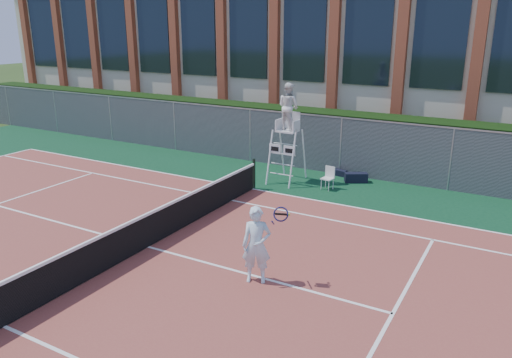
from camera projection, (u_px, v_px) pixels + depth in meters
The scene contains 12 objects.
ground at pixel (148, 248), 13.01m from camera, with size 120.00×120.00×0.00m, color #233814.
apron at pixel (172, 234), 13.84m from camera, with size 36.00×20.00×0.01m, color #0C351D.
tennis_court at pixel (148, 247), 13.01m from camera, with size 23.77×10.97×0.02m, color brown.
tennis_net at pixel (147, 229), 12.85m from camera, with size 0.10×11.30×1.10m.
fence at pixel (293, 141), 20.00m from camera, with size 40.00×0.06×2.20m, color #595E60, non-canonical shape.
hedge at pixel (306, 135), 21.00m from camera, with size 40.00×1.40×2.20m, color black.
building at pixel (368, 52), 26.70m from camera, with size 45.00×10.60×8.22m.
umpire_chair at pixel (288, 109), 17.80m from camera, with size 1.02×1.57×3.66m.
plastic_chair at pixel (329, 176), 17.51m from camera, with size 0.43×0.43×0.81m.
sports_bag_near at pixel (356, 178), 18.34m from camera, with size 0.82×0.33×0.35m, color black.
sports_bag_far at pixel (339, 173), 19.15m from camera, with size 0.57×0.25×0.23m, color black.
tennis_player at pixel (257, 245), 11.02m from camera, with size 1.04×0.78×1.78m.
Camera 1 is at (8.31, -8.96, 5.59)m, focal length 35.00 mm.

